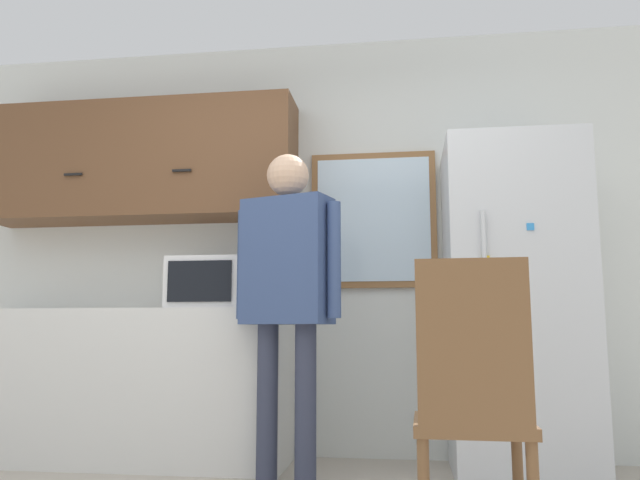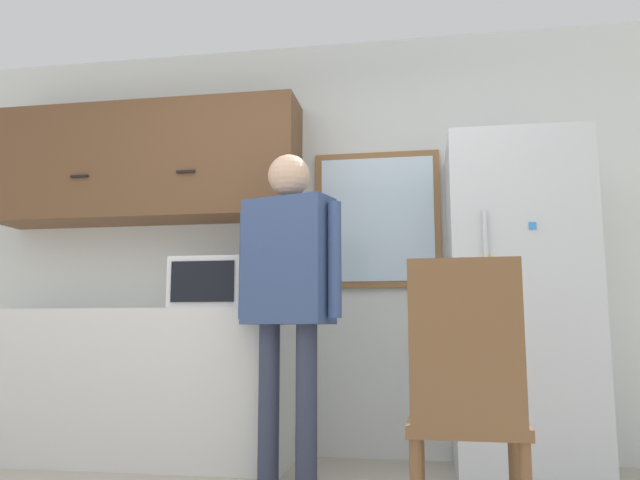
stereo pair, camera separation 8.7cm
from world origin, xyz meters
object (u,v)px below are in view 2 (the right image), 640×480
at_px(person, 288,277).
at_px(refrigerator, 519,305).
at_px(chair, 466,398).
at_px(microwave, 222,284).

height_order(person, refrigerator, refrigerator).
height_order(person, chair, person).
bearing_deg(refrigerator, person, -163.11).
xyz_separation_m(person, chair, (0.84, -0.98, -0.51)).
bearing_deg(person, microwave, 160.43).
height_order(microwave, chair, microwave).
relative_size(microwave, chair, 0.52).
bearing_deg(microwave, refrigerator, -0.01).
height_order(refrigerator, chair, refrigerator).
distance_m(microwave, chair, 1.97).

